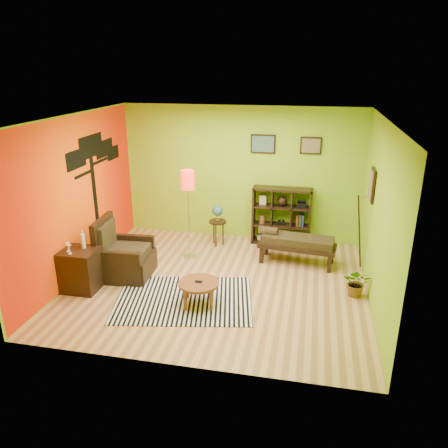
% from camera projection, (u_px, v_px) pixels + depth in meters
% --- Properties ---
extents(ground, '(5.00, 5.00, 0.00)m').
position_uv_depth(ground, '(218.00, 283.00, 7.56)').
color(ground, tan).
rests_on(ground, ground).
extents(room_shell, '(5.04, 4.54, 2.82)m').
position_uv_depth(room_shell, '(212.00, 182.00, 6.97)').
color(room_shell, '#8FCB1E').
rests_on(room_shell, ground).
extents(zebra_rug, '(2.41, 1.93, 0.01)m').
position_uv_depth(zebra_rug, '(184.00, 299.00, 7.03)').
color(zebra_rug, silver).
rests_on(zebra_rug, ground).
extents(coffee_table, '(0.63, 0.63, 0.41)m').
position_uv_depth(coffee_table, '(199.00, 285.00, 6.78)').
color(coffee_table, brown).
rests_on(coffee_table, ground).
extents(armchair, '(0.93, 0.94, 1.06)m').
position_uv_depth(armchair, '(123.00, 258.00, 7.75)').
color(armchair, black).
rests_on(armchair, ground).
extents(side_cabinet, '(0.60, 0.54, 1.02)m').
position_uv_depth(side_cabinet, '(80.00, 269.00, 7.25)').
color(side_cabinet, black).
rests_on(side_cabinet, ground).
extents(floor_lamp, '(0.26, 0.26, 1.74)m').
position_uv_depth(floor_lamp, '(188.00, 188.00, 8.09)').
color(floor_lamp, silver).
rests_on(floor_lamp, ground).
extents(globe_table, '(0.35, 0.35, 0.86)m').
position_uv_depth(globe_table, '(218.00, 215.00, 8.93)').
color(globe_table, black).
rests_on(globe_table, ground).
extents(cube_shelf, '(1.20, 0.35, 1.20)m').
position_uv_depth(cube_shelf, '(282.00, 216.00, 9.04)').
color(cube_shelf, black).
rests_on(cube_shelf, ground).
extents(bench, '(1.49, 0.68, 0.66)m').
position_uv_depth(bench, '(295.00, 242.00, 8.19)').
color(bench, black).
rests_on(bench, ground).
extents(potted_plant, '(0.48, 0.52, 0.37)m').
position_uv_depth(potted_plant, '(357.00, 286.00, 7.09)').
color(potted_plant, '#26661E').
rests_on(potted_plant, ground).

